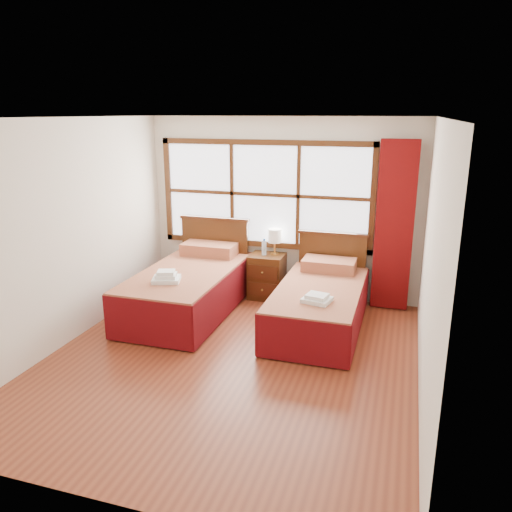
% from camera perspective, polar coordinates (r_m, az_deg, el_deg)
% --- Properties ---
extents(floor, '(4.50, 4.50, 0.00)m').
position_cam_1_polar(floor, '(5.68, -2.94, -11.73)').
color(floor, brown).
rests_on(floor, ground).
extents(ceiling, '(4.50, 4.50, 0.00)m').
position_cam_1_polar(ceiling, '(5.02, -3.38, 15.53)').
color(ceiling, white).
rests_on(ceiling, wall_back).
extents(wall_back, '(4.00, 0.00, 4.00)m').
position_cam_1_polar(wall_back, '(7.30, 2.98, 5.44)').
color(wall_back, silver).
rests_on(wall_back, floor).
extents(wall_left, '(0.00, 4.50, 4.50)m').
position_cam_1_polar(wall_left, '(6.17, -20.88, 2.40)').
color(wall_left, silver).
rests_on(wall_left, floor).
extents(wall_right, '(0.00, 4.50, 4.50)m').
position_cam_1_polar(wall_right, '(4.90, 19.38, -0.80)').
color(wall_right, silver).
rests_on(wall_right, floor).
extents(window, '(3.16, 0.06, 1.56)m').
position_cam_1_polar(window, '(7.29, 1.01, 7.04)').
color(window, white).
rests_on(window, wall_back).
extents(curtain, '(0.50, 0.16, 2.30)m').
position_cam_1_polar(curtain, '(6.98, 15.54, 3.28)').
color(curtain, maroon).
rests_on(curtain, wall_back).
extents(bed_left, '(1.16, 2.25, 1.13)m').
position_cam_1_polar(bed_left, '(6.91, -7.55, -3.51)').
color(bed_left, '#431F0E').
rests_on(bed_left, floor).
extents(bed_right, '(1.05, 2.07, 1.02)m').
position_cam_1_polar(bed_right, '(6.42, 7.28, -5.36)').
color(bed_right, '#431F0E').
rests_on(bed_right, floor).
extents(nightstand, '(0.49, 0.48, 0.65)m').
position_cam_1_polar(nightstand, '(7.34, 1.24, -2.33)').
color(nightstand, '#47250F').
rests_on(nightstand, floor).
extents(towels_left, '(0.41, 0.38, 0.14)m').
position_cam_1_polar(towels_left, '(6.35, -10.22, -2.39)').
color(towels_left, white).
rests_on(towels_left, bed_left).
extents(towels_right, '(0.36, 0.33, 0.09)m').
position_cam_1_polar(towels_right, '(5.80, 6.98, -4.85)').
color(towels_right, white).
rests_on(towels_right, bed_right).
extents(lamp, '(0.20, 0.20, 0.38)m').
position_cam_1_polar(lamp, '(7.21, 2.16, 2.24)').
color(lamp, gold).
rests_on(lamp, nightstand).
extents(bottle_near, '(0.06, 0.06, 0.23)m').
position_cam_1_polar(bottle_near, '(7.22, 0.91, 0.95)').
color(bottle_near, '#C0DDF7').
rests_on(bottle_near, nightstand).
extents(bottle_far, '(0.06, 0.06, 0.24)m').
position_cam_1_polar(bottle_far, '(7.22, 0.95, 0.98)').
color(bottle_far, '#C0DDF7').
rests_on(bottle_far, nightstand).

